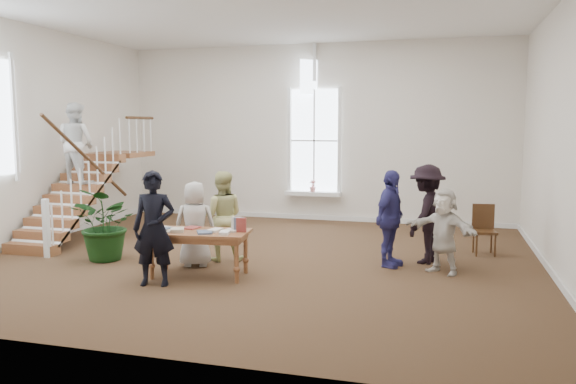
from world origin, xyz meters
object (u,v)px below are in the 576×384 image
(side_chair, at_px, (484,227))
(woman_cluster_a, at_px, (390,219))
(elderly_woman, at_px, (195,224))
(woman_cluster_c, at_px, (444,231))
(woman_cluster_b, at_px, (427,214))
(floor_plant, at_px, (107,224))
(person_yellow, at_px, (222,216))
(police_officer, at_px, (154,228))
(library_table, at_px, (197,236))

(side_chair, bearing_deg, woman_cluster_a, -145.96)
(elderly_woman, distance_m, woman_cluster_c, 4.23)
(woman_cluster_b, height_order, floor_plant, woman_cluster_b)
(woman_cluster_a, distance_m, side_chair, 2.22)
(woman_cluster_b, bearing_deg, side_chair, 153.55)
(person_yellow, xyz_separation_m, side_chair, (4.62, 1.81, -0.29))
(woman_cluster_a, xyz_separation_m, woman_cluster_c, (0.90, -0.20, -0.13))
(floor_plant, bearing_deg, woman_cluster_c, 6.93)
(woman_cluster_c, height_order, floor_plant, woman_cluster_c)
(police_officer, height_order, woman_cluster_c, police_officer)
(woman_cluster_c, distance_m, side_chair, 1.82)
(woman_cluster_b, distance_m, floor_plant, 5.75)
(elderly_woman, xyz_separation_m, woman_cluster_b, (3.88, 1.31, 0.14))
(elderly_woman, height_order, side_chair, elderly_woman)
(elderly_woman, height_order, woman_cluster_c, elderly_woman)
(person_yellow, height_order, floor_plant, person_yellow)
(side_chair, bearing_deg, police_officer, -152.02)
(woman_cluster_b, bearing_deg, elderly_woman, -51.53)
(police_officer, bearing_deg, side_chair, 22.09)
(library_table, height_order, woman_cluster_a, woman_cluster_a)
(library_table, bearing_deg, police_officer, -129.70)
(library_table, xyz_separation_m, side_chair, (4.60, 2.93, -0.14))
(police_officer, relative_size, person_yellow, 1.09)
(woman_cluster_b, bearing_deg, woman_cluster_c, 44.55)
(elderly_woman, relative_size, side_chair, 1.57)
(floor_plant, bearing_deg, library_table, -15.46)
(police_officer, relative_size, floor_plant, 1.32)
(side_chair, bearing_deg, elderly_woman, -162.20)
(police_officer, xyz_separation_m, woman_cluster_c, (4.28, 1.91, -0.17))
(person_yellow, relative_size, woman_cluster_b, 0.93)
(woman_cluster_b, height_order, woman_cluster_c, woman_cluster_b)
(police_officer, distance_m, woman_cluster_a, 3.98)
(police_officer, relative_size, woman_cluster_a, 1.05)
(woman_cluster_a, height_order, woman_cluster_b, woman_cluster_b)
(woman_cluster_b, bearing_deg, police_officer, -37.44)
(person_yellow, height_order, side_chair, person_yellow)
(police_officer, height_order, woman_cluster_b, police_officer)
(woman_cluster_c, bearing_deg, library_table, -129.43)
(floor_plant, height_order, side_chair, floor_plant)
(library_table, xyz_separation_m, police_officer, (-0.42, -0.64, 0.22))
(police_officer, height_order, side_chair, police_officer)
(library_table, distance_m, police_officer, 0.79)
(person_yellow, distance_m, floor_plant, 2.09)
(library_table, xyz_separation_m, woman_cluster_b, (3.56, 1.93, 0.22))
(elderly_woman, bearing_deg, side_chair, -171.99)
(police_officer, xyz_separation_m, side_chair, (5.02, 3.56, -0.36))
(police_officer, bearing_deg, elderly_woman, 72.16)
(police_officer, height_order, person_yellow, police_officer)
(woman_cluster_a, relative_size, woman_cluster_c, 1.19)
(floor_plant, bearing_deg, person_yellow, 15.38)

